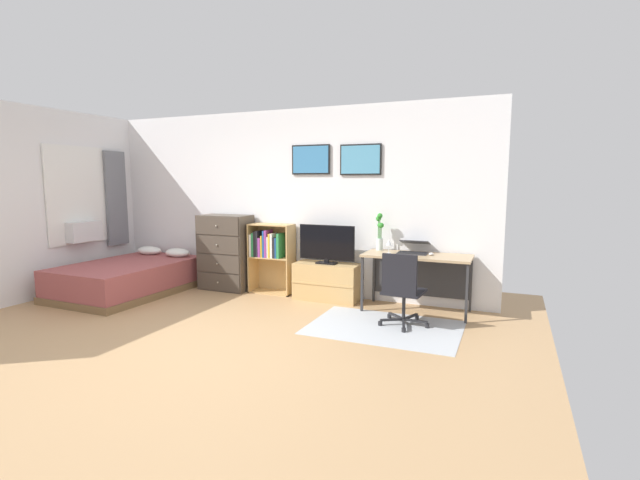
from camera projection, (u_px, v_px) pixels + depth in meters
The scene contains 15 objects.
ground_plane at pixel (180, 341), 4.73m from camera, with size 7.20×7.20×0.00m, color tan.
wall_back_with_posters at pixel (286, 202), 6.77m from camera, with size 6.12×0.09×2.70m.
wall_left_with_window at pixel (0, 206), 5.90m from camera, with size 0.27×4.92×2.70m.
area_rug at pixel (384, 327), 5.18m from camera, with size 1.70×1.20×0.01m, color #B2B7BC.
bed at pixel (129, 277), 6.77m from camera, with size 1.38×2.02×0.59m.
dresser at pixel (226, 252), 6.98m from camera, with size 0.79×0.46×1.15m.
bookshelf at pixel (270, 252), 6.74m from camera, with size 0.66×0.30×1.04m.
tv_stand at pixel (327, 282), 6.38m from camera, with size 0.92×0.41×0.52m.
television at pixel (327, 245), 6.29m from camera, with size 0.82×0.16×0.54m.
desk at pixel (418, 264), 5.83m from camera, with size 1.34×0.59×0.74m.
office_chair at pixel (402, 288), 5.15m from camera, with size 0.57×0.58×0.86m.
laptop at pixel (414, 248), 5.88m from camera, with size 0.39×0.41×0.17m.
computer_mouse at pixel (431, 254), 5.69m from camera, with size 0.06×0.10×0.03m, color silver.
bamboo_vase at pixel (380, 233), 6.08m from camera, with size 0.11×0.10×0.50m.
wine_glass at pixel (389, 243), 5.81m from camera, with size 0.07×0.07×0.18m.
Camera 1 is at (3.13, -3.62, 1.66)m, focal length 25.45 mm.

